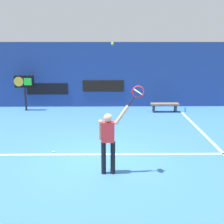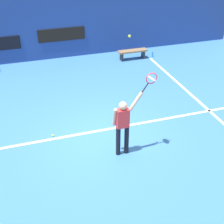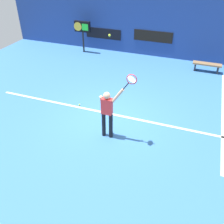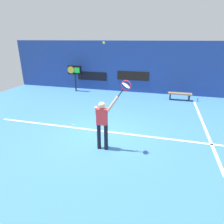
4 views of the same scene
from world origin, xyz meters
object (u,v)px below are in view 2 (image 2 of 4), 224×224
object	(u,v)px
tennis_player	(123,124)
tennis_racket	(151,79)
court_bench	(133,52)
water_bottle	(152,54)
spare_ball	(53,135)
tennis_ball	(130,36)

from	to	relation	value
tennis_player	tennis_racket	size ratio (longest dim) A/B	3.21
court_bench	tennis_player	bearing A→B (deg)	-113.17
tennis_player	court_bench	world-z (taller)	tennis_player
court_bench	tennis_racket	bearing A→B (deg)	-107.54
tennis_player	water_bottle	bearing A→B (deg)	59.61
tennis_racket	spare_ball	xyz separation A→B (m)	(-2.51, 1.43, -2.20)
water_bottle	tennis_player	bearing A→B (deg)	-120.39
tennis_racket	water_bottle	distance (m)	7.63
tennis_player	court_bench	distance (m)	7.23
court_bench	spare_ball	xyz separation A→B (m)	(-4.60, -5.19, -0.30)
tennis_racket	court_bench	xyz separation A→B (m)	(2.09, 6.62, -1.90)
tennis_ball	water_bottle	size ratio (longest dim) A/B	0.28
tennis_ball	tennis_player	bearing A→B (deg)	158.68
tennis_ball	water_bottle	world-z (taller)	tennis_ball
tennis_racket	spare_ball	distance (m)	3.63
court_bench	spare_ball	size ratio (longest dim) A/B	20.59
tennis_ball	court_bench	size ratio (longest dim) A/B	0.05
water_bottle	tennis_ball	bearing A→B (deg)	-119.56
water_bottle	spare_ball	size ratio (longest dim) A/B	3.53
tennis_racket	tennis_ball	world-z (taller)	tennis_ball
tennis_racket	tennis_ball	xyz separation A→B (m)	(-0.63, -0.04, 1.22)
water_bottle	spare_ball	world-z (taller)	water_bottle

